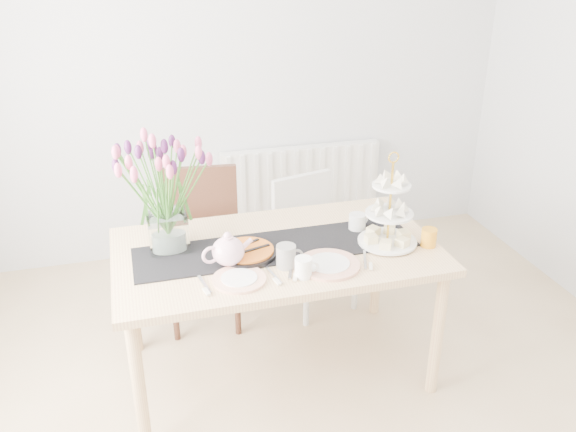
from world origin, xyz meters
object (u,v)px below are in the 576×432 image
object	(u,v)px
cake_stand	(389,221)
cream_jug	(357,222)
dining_table	(277,261)
tart_tin	(247,252)
radiator	(301,185)
tulip_vase	(163,177)
mug_white	(303,268)
plate_right	(329,265)
chair_white	(310,232)
teapot	(228,251)
plate_left	(239,279)
chair_brown	(201,234)
mug_grey	(286,256)
mug_orange	(429,237)

from	to	relation	value
cake_stand	cream_jug	world-z (taller)	cake_stand
dining_table	tart_tin	world-z (taller)	tart_tin
radiator	tulip_vase	xyz separation A→B (m)	(-1.08, -1.33, 0.68)
mug_white	plate_right	world-z (taller)	mug_white
chair_white	teapot	world-z (taller)	teapot
tart_tin	mug_white	size ratio (longest dim) A/B	3.13
tulip_vase	plate_right	xyz separation A→B (m)	(0.70, -0.38, -0.37)
plate_left	chair_white	bearing A→B (deg)	55.42
mug_white	plate_left	world-z (taller)	mug_white
chair_brown	mug_grey	world-z (taller)	chair_brown
chair_brown	chair_white	size ratio (longest dim) A/B	1.13
tart_tin	mug_white	world-z (taller)	mug_white
tulip_vase	plate_left	size ratio (longest dim) A/B	2.81
dining_table	cake_stand	bearing A→B (deg)	-10.83
radiator	plate_left	distance (m)	1.93
tulip_vase	teapot	size ratio (longest dim) A/B	2.82
dining_table	cream_jug	bearing A→B (deg)	10.24
radiator	plate_right	xyz separation A→B (m)	(-0.38, -1.71, 0.31)
teapot	cream_jug	bearing A→B (deg)	3.27
chair_white	teapot	xyz separation A→B (m)	(-0.64, -0.75, 0.35)
radiator	cake_stand	bearing A→B (deg)	-90.69
cake_stand	cream_jug	distance (m)	0.22
cake_stand	tart_tin	xyz separation A→B (m)	(-0.71, 0.07, -0.11)
cake_stand	tulip_vase	bearing A→B (deg)	167.09
dining_table	chair_white	xyz separation A→B (m)	(0.38, 0.65, -0.20)
radiator	cake_stand	xyz separation A→B (m)	(-0.02, -1.57, 0.42)
dining_table	plate_left	world-z (taller)	plate_left
chair_brown	mug_orange	distance (m)	1.36
plate_right	chair_brown	bearing A→B (deg)	118.04
plate_left	mug_white	bearing A→B (deg)	-8.84
cream_jug	mug_grey	size ratio (longest dim) A/B	0.81
plate_right	mug_white	bearing A→B (deg)	-156.99
cake_stand	cream_jug	bearing A→B (deg)	115.38
cream_jug	tart_tin	size ratio (longest dim) A/B	0.30
chair_white	mug_white	world-z (taller)	mug_white
chair_brown	plate_right	size ratio (longest dim) A/B	3.10
plate_right	radiator	bearing A→B (deg)	77.54
chair_white	plate_left	distance (m)	1.13
teapot	cream_jug	distance (m)	0.75
chair_white	tart_tin	distance (m)	0.92
tart_tin	mug_grey	distance (m)	0.22
chair_brown	plate_right	xyz separation A→B (m)	(0.48, -0.91, 0.22)
dining_table	tulip_vase	bearing A→B (deg)	164.92
mug_white	tulip_vase	bearing A→B (deg)	148.64
teapot	mug_white	size ratio (longest dim) A/B	2.59
cake_stand	mug_orange	world-z (taller)	cake_stand
tulip_vase	plate_right	world-z (taller)	tulip_vase
cake_stand	plate_left	bearing A→B (deg)	-169.16
radiator	teapot	size ratio (longest dim) A/B	4.89
mug_grey	plate_right	bearing A→B (deg)	-11.00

